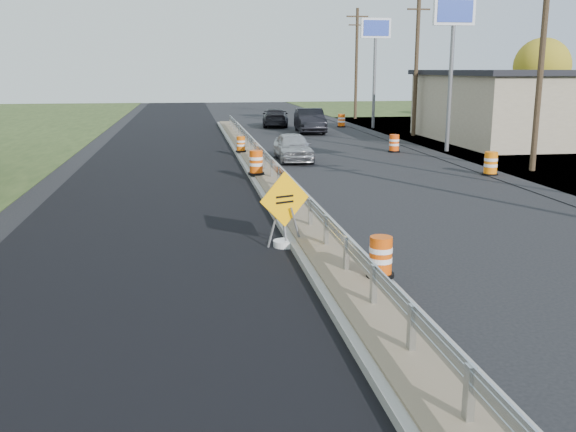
{
  "coord_description": "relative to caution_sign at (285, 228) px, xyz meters",
  "views": [
    {
      "loc": [
        -3.2,
        -16.51,
        4.32
      ],
      "look_at": [
        -1.03,
        -2.67,
        1.1
      ],
      "focal_mm": 40.0,
      "sensor_mm": 36.0,
      "label": 1
    }
  ],
  "objects": [
    {
      "name": "ground",
      "position": [
        0.9,
        1.31,
        -0.48
      ],
      "size": [
        140.0,
        140.0,
        0.0
      ],
      "primitive_type": "plane",
      "color": "black",
      "rests_on": "ground"
    },
    {
      "name": "milled_overlay",
      "position": [
        -3.5,
        11.31,
        -0.48
      ],
      "size": [
        7.2,
        120.0,
        0.01
      ],
      "primitive_type": "cube",
      "color": "black",
      "rests_on": "ground"
    },
    {
      "name": "median",
      "position": [
        0.9,
        9.31,
        -0.37
      ],
      "size": [
        1.6,
        55.0,
        0.23
      ],
      "color": "gray",
      "rests_on": "ground"
    },
    {
      "name": "guardrail",
      "position": [
        0.9,
        10.31,
        0.24
      ],
      "size": [
        0.1,
        46.15,
        0.72
      ],
      "color": "silver",
      "rests_on": "median"
    },
    {
      "name": "pylon_sign_mid",
      "position": [
        11.4,
        17.31,
        5.99
      ],
      "size": [
        2.2,
        0.3,
        7.9
      ],
      "color": "slate",
      "rests_on": "ground"
    },
    {
      "name": "pylon_sign_north",
      "position": [
        11.4,
        31.31,
        5.99
      ],
      "size": [
        2.2,
        0.3,
        7.9
      ],
      "color": "slate",
      "rests_on": "ground"
    },
    {
      "name": "utility_pole_smid",
      "position": [
        12.4,
        10.31,
        4.45
      ],
      "size": [
        1.9,
        0.26,
        9.4
      ],
      "color": "#473523",
      "rests_on": "ground"
    },
    {
      "name": "utility_pole_nmid",
      "position": [
        12.4,
        25.31,
        4.45
      ],
      "size": [
        1.9,
        0.26,
        9.4
      ],
      "color": "#473523",
      "rests_on": "ground"
    },
    {
      "name": "utility_pole_north",
      "position": [
        12.4,
        40.31,
        4.45
      ],
      "size": [
        1.9,
        0.26,
        9.4
      ],
      "color": "#473523",
      "rests_on": "ground"
    },
    {
      "name": "tree_far_yellow",
      "position": [
        26.9,
        35.31,
        4.05
      ],
      "size": [
        4.62,
        4.62,
        6.86
      ],
      "color": "#473523",
      "rests_on": "ground"
    },
    {
      "name": "caution_sign",
      "position": [
        0.0,
        0.0,
        0.0
      ],
      "size": [
        1.29,
        0.57,
        1.9
      ],
      "rotation": [
        0.0,
        0.0,
        0.38
      ],
      "color": "white",
      "rests_on": "ground"
    },
    {
      "name": "barrel_median_near",
      "position": [
        1.45,
        -3.3,
        0.15
      ],
      "size": [
        0.57,
        0.57,
        0.83
      ],
      "color": "black",
      "rests_on": "median"
    },
    {
      "name": "barrel_median_mid",
      "position": [
        0.35,
        9.86,
        0.21
      ],
      "size": [
        0.65,
        0.65,
        0.96
      ],
      "color": "black",
      "rests_on": "median"
    },
    {
      "name": "barrel_median_far",
      "position": [
        0.35,
        17.11,
        0.12
      ],
      "size": [
        0.53,
        0.53,
        0.78
      ],
      "color": "black",
      "rests_on": "median"
    },
    {
      "name": "barrel_shoulder_near",
      "position": [
        10.1,
        9.57,
        -0.01
      ],
      "size": [
        0.67,
        0.67,
        0.98
      ],
      "color": "black",
      "rests_on": "ground"
    },
    {
      "name": "barrel_shoulder_mid",
      "position": [
        8.55,
        17.57,
        -0.04
      ],
      "size": [
        0.63,
        0.63,
        0.93
      ],
      "color": "black",
      "rests_on": "ground"
    },
    {
      "name": "barrel_shoulder_far",
      "position": [
        9.33,
        32.73,
        -0.01
      ],
      "size": [
        0.67,
        0.67,
        0.98
      ],
      "color": "black",
      "rests_on": "ground"
    },
    {
      "name": "car_silver",
      "position": [
        2.7,
        15.16,
        0.19
      ],
      "size": [
        1.59,
        3.95,
        1.35
      ],
      "primitive_type": "imported",
      "rotation": [
        0.0,
        0.0,
        -0.0
      ],
      "color": "#AEAEB3",
      "rests_on": "ground"
    },
    {
      "name": "car_dark_mid",
      "position": [
        6.13,
        28.81,
        0.34
      ],
      "size": [
        2.05,
        5.11,
        1.65
      ],
      "primitive_type": "imported",
      "rotation": [
        0.0,
        0.0,
        -0.06
      ],
      "color": "black",
      "rests_on": "ground"
    },
    {
      "name": "car_dark_far",
      "position": [
        4.41,
        33.97,
        0.21
      ],
      "size": [
        2.56,
        4.99,
        1.38
      ],
      "primitive_type": "imported",
      "rotation": [
        0.0,
        0.0,
        3.01
      ],
      "color": "black",
      "rests_on": "ground"
    }
  ]
}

